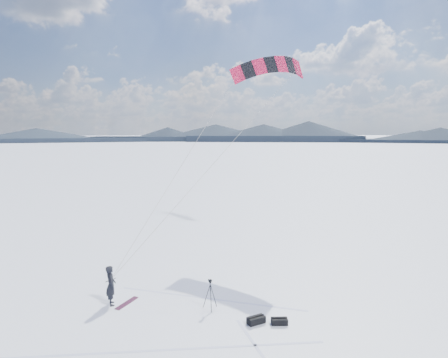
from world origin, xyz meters
TOP-DOWN VIEW (x-y plane):
  - ground at (0.00, 0.00)m, footprint 1800.00×1800.00m
  - horizon_hills at (-0.00, -0.00)m, footprint 704.00×705.94m
  - snow_tracks at (-1.98, 0.09)m, footprint 13.93×9.84m
  - snowkiter at (-2.62, 4.16)m, footprint 0.55×0.73m
  - snowboard at (-2.02, 3.88)m, footprint 1.29×0.94m
  - tripod at (0.83, 1.33)m, footprint 0.58×0.64m
  - gear_bag_a at (1.69, -0.77)m, footprint 0.77×0.42m
  - gear_bag_b at (2.42, -1.36)m, footprint 0.72×0.62m
  - power_kite at (10.47, 8.94)m, footprint 14.50×7.45m

SIDE VIEW (x-z plane):
  - ground at x=0.00m, z-range 0.00..0.00m
  - snowkiter at x=-2.62m, z-range -0.90..0.90m
  - snow_tracks at x=-1.98m, z-range 0.00..0.01m
  - snowboard at x=-2.02m, z-range 0.00..0.04m
  - gear_bag_b at x=2.42m, z-range -0.02..0.28m
  - gear_bag_a at x=1.69m, z-range -0.02..0.31m
  - tripod at x=0.83m, z-range 0.19..1.52m
  - horizon_hills at x=0.00m, z-range -1.16..6.84m
  - power_kite at x=10.47m, z-range 6.17..18.04m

